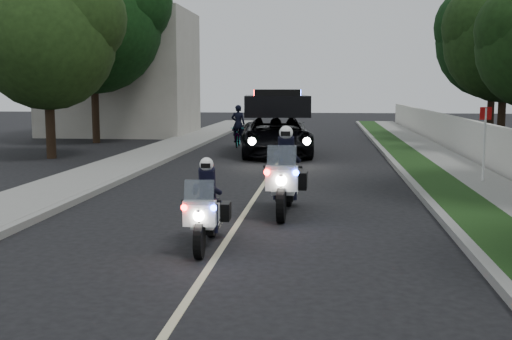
# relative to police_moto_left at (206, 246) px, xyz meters

# --- Properties ---
(ground) EXTENTS (120.00, 120.00, 0.00)m
(ground) POSITION_rel_police_moto_left_xyz_m (0.28, -1.24, 0.00)
(ground) COLOR black
(ground) RESTS_ON ground
(curb_right) EXTENTS (0.20, 60.00, 0.15)m
(curb_right) POSITION_rel_police_moto_left_xyz_m (4.38, 8.76, 0.07)
(curb_right) COLOR gray
(curb_right) RESTS_ON ground
(grass_verge) EXTENTS (1.20, 60.00, 0.16)m
(grass_verge) POSITION_rel_police_moto_left_xyz_m (5.08, 8.76, 0.08)
(grass_verge) COLOR #193814
(grass_verge) RESTS_ON ground
(sidewalk_right) EXTENTS (1.40, 60.00, 0.16)m
(sidewalk_right) POSITION_rel_police_moto_left_xyz_m (6.38, 8.76, 0.08)
(sidewalk_right) COLOR gray
(sidewalk_right) RESTS_ON ground
(property_wall) EXTENTS (0.22, 60.00, 1.50)m
(property_wall) POSITION_rel_police_moto_left_xyz_m (7.38, 8.76, 0.75)
(property_wall) COLOR beige
(property_wall) RESTS_ON ground
(curb_left) EXTENTS (0.20, 60.00, 0.15)m
(curb_left) POSITION_rel_police_moto_left_xyz_m (-3.82, 8.76, 0.07)
(curb_left) COLOR gray
(curb_left) RESTS_ON ground
(sidewalk_left) EXTENTS (2.00, 60.00, 0.16)m
(sidewalk_left) POSITION_rel_police_moto_left_xyz_m (-4.92, 8.76, 0.08)
(sidewalk_left) COLOR gray
(sidewalk_left) RESTS_ON ground
(building_far) EXTENTS (8.00, 6.00, 7.00)m
(building_far) POSITION_rel_police_moto_left_xyz_m (-9.72, 24.76, 3.50)
(building_far) COLOR #A8A396
(building_far) RESTS_ON ground
(lane_marking) EXTENTS (0.12, 50.00, 0.01)m
(lane_marking) POSITION_rel_police_moto_left_xyz_m (0.28, 8.76, 0.00)
(lane_marking) COLOR #BFB78C
(lane_marking) RESTS_ON ground
(police_moto_left) EXTENTS (0.72, 1.82, 1.52)m
(police_moto_left) POSITION_rel_police_moto_left_xyz_m (0.00, 0.00, 0.00)
(police_moto_left) COLOR silver
(police_moto_left) RESTS_ON ground
(police_moto_right) EXTENTS (0.81, 2.23, 1.89)m
(police_moto_right) POSITION_rel_police_moto_left_xyz_m (1.15, 2.98, 0.00)
(police_moto_right) COLOR silver
(police_moto_right) RESTS_ON ground
(police_suv) EXTENTS (3.32, 6.07, 2.82)m
(police_suv) POSITION_rel_police_moto_left_xyz_m (0.01, 14.65, 0.00)
(police_suv) COLOR black
(police_suv) RESTS_ON ground
(bicycle) EXTENTS (0.69, 1.77, 0.91)m
(bicycle) POSITION_rel_police_moto_left_xyz_m (-2.01, 18.13, 0.00)
(bicycle) COLOR black
(bicycle) RESTS_ON ground
(cyclist) EXTENTS (0.63, 0.43, 1.73)m
(cyclist) POSITION_rel_police_moto_left_xyz_m (-2.01, 18.13, 0.00)
(cyclist) COLOR black
(cyclist) RESTS_ON ground
(sign_post) EXTENTS (0.44, 0.44, 2.25)m
(sign_post) POSITION_rel_police_moto_left_xyz_m (6.28, 7.25, 0.00)
(sign_post) COLOR #9D120B
(sign_post) RESTS_ON ground
(tree_right_d) EXTENTS (6.29, 6.29, 9.31)m
(tree_right_d) POSITION_rel_police_moto_left_xyz_m (10.13, 20.06, 0.00)
(tree_right_d) COLOR #1A3612
(tree_right_d) RESTS_ON ground
(tree_right_e) EXTENTS (7.13, 7.13, 9.84)m
(tree_right_e) POSITION_rel_police_moto_left_xyz_m (10.53, 23.66, 0.00)
(tree_right_e) COLOR black
(tree_right_e) RESTS_ON ground
(tree_left_near) EXTENTS (5.79, 5.79, 8.57)m
(tree_left_near) POSITION_rel_police_moto_left_xyz_m (-8.48, 12.61, 0.00)
(tree_left_near) COLOR #1F3B13
(tree_left_near) RESTS_ON ground
(tree_left_far) EXTENTS (7.71, 7.71, 11.11)m
(tree_left_far) POSITION_rel_police_moto_left_xyz_m (-9.27, 19.43, 0.00)
(tree_left_far) COLOR #103310
(tree_left_far) RESTS_ON ground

